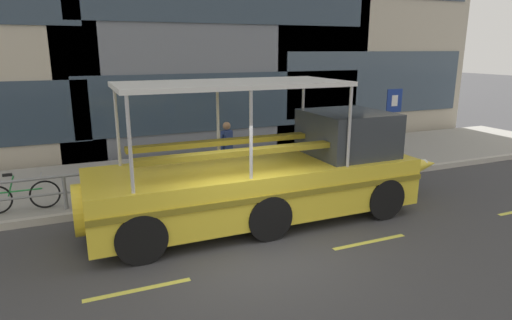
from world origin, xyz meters
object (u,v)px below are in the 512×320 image
at_px(parking_sign, 393,114).
at_px(pedestrian_mid_left, 227,144).
at_px(pedestrian_near_bow, 318,140).
at_px(leaned_bicycle, 21,196).
at_px(duck_tour_boat, 278,175).

distance_m(parking_sign, pedestrian_mid_left, 5.68).
bearing_deg(pedestrian_mid_left, pedestrian_near_bow, -3.29).
height_order(leaned_bicycle, duck_tour_boat, duck_tour_boat).
relative_size(pedestrian_near_bow, pedestrian_mid_left, 0.91).
height_order(leaned_bicycle, pedestrian_near_bow, pedestrian_near_bow).
xyz_separation_m(parking_sign, leaned_bicycle, (-11.10, -0.09, -1.34)).
bearing_deg(pedestrian_near_bow, parking_sign, -9.87).
relative_size(parking_sign, pedestrian_near_bow, 1.63).
bearing_deg(duck_tour_boat, pedestrian_mid_left, 93.89).
bearing_deg(pedestrian_near_bow, duck_tour_boat, -134.47).
distance_m(parking_sign, duck_tour_boat, 5.98).
height_order(parking_sign, pedestrian_near_bow, parking_sign).
height_order(parking_sign, pedestrian_mid_left, parking_sign).
xyz_separation_m(parking_sign, pedestrian_mid_left, (-5.61, 0.62, -0.69)).
distance_m(parking_sign, pedestrian_near_bow, 2.73).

